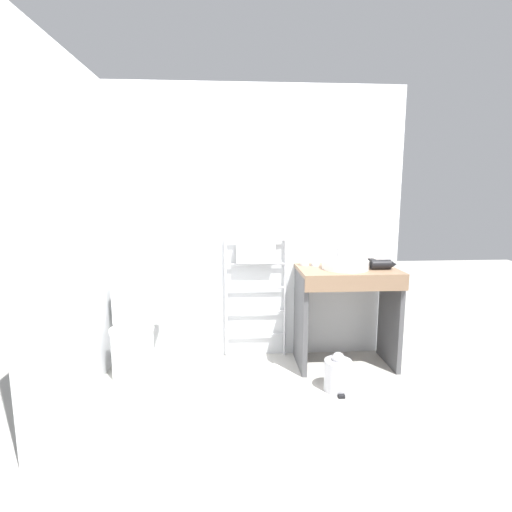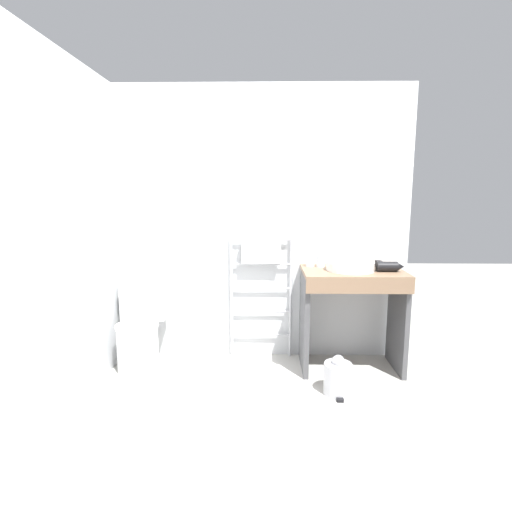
{
  "view_description": "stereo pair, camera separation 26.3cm",
  "coord_description": "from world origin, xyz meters",
  "px_view_note": "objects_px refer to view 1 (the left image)",
  "views": [
    {
      "loc": [
        -0.2,
        -2.38,
        1.55
      ],
      "look_at": [
        0.01,
        0.62,
        1.04
      ],
      "focal_mm": 28.0,
      "sensor_mm": 36.0,
      "label": 1
    },
    {
      "loc": [
        0.07,
        -2.38,
        1.55
      ],
      "look_at": [
        0.01,
        0.62,
        1.04
      ],
      "focal_mm": 28.0,
      "sensor_mm": 36.0,
      "label": 2
    }
  ],
  "objects_px": {
    "cup_near_wall": "(305,260)",
    "hair_dryer": "(381,264)",
    "toilet": "(134,336)",
    "trash_bin": "(338,374)",
    "towel_radiator": "(256,271)",
    "cup_near_edge": "(315,260)",
    "sink_basin": "(345,264)"
  },
  "relations": [
    {
      "from": "toilet",
      "to": "cup_near_wall",
      "type": "height_order",
      "value": "cup_near_wall"
    },
    {
      "from": "towel_radiator",
      "to": "cup_near_wall",
      "type": "bearing_deg",
      "value": -9.24
    },
    {
      "from": "toilet",
      "to": "hair_dryer",
      "type": "distance_m",
      "value": 2.19
    },
    {
      "from": "toilet",
      "to": "towel_radiator",
      "type": "height_order",
      "value": "towel_radiator"
    },
    {
      "from": "cup_near_wall",
      "to": "trash_bin",
      "type": "distance_m",
      "value": 1.02
    },
    {
      "from": "hair_dryer",
      "to": "trash_bin",
      "type": "distance_m",
      "value": 1.0
    },
    {
      "from": "sink_basin",
      "to": "hair_dryer",
      "type": "xyz_separation_m",
      "value": [
        0.31,
        -0.03,
        0.0
      ]
    },
    {
      "from": "hair_dryer",
      "to": "trash_bin",
      "type": "bearing_deg",
      "value": -138.37
    },
    {
      "from": "towel_radiator",
      "to": "toilet",
      "type": "bearing_deg",
      "value": -166.3
    },
    {
      "from": "toilet",
      "to": "cup_near_wall",
      "type": "bearing_deg",
      "value": 7.12
    },
    {
      "from": "hair_dryer",
      "to": "towel_radiator",
      "type": "bearing_deg",
      "value": 165.62
    },
    {
      "from": "cup_near_wall",
      "to": "hair_dryer",
      "type": "xyz_separation_m",
      "value": [
        0.62,
        -0.2,
        -0.01
      ]
    },
    {
      "from": "toilet",
      "to": "sink_basin",
      "type": "xyz_separation_m",
      "value": [
        1.8,
        0.01,
        0.59
      ]
    },
    {
      "from": "trash_bin",
      "to": "cup_near_wall",
      "type": "bearing_deg",
      "value": 104.44
    },
    {
      "from": "towel_radiator",
      "to": "hair_dryer",
      "type": "xyz_separation_m",
      "value": [
        1.06,
        -0.27,
        0.1
      ]
    },
    {
      "from": "toilet",
      "to": "trash_bin",
      "type": "relative_size",
      "value": 2.47
    },
    {
      "from": "towel_radiator",
      "to": "cup_near_wall",
      "type": "distance_m",
      "value": 0.45
    },
    {
      "from": "cup_near_edge",
      "to": "trash_bin",
      "type": "height_order",
      "value": "cup_near_edge"
    },
    {
      "from": "toilet",
      "to": "sink_basin",
      "type": "bearing_deg",
      "value": 0.35
    },
    {
      "from": "sink_basin",
      "to": "cup_near_wall",
      "type": "xyz_separation_m",
      "value": [
        -0.32,
        0.17,
        0.01
      ]
    },
    {
      "from": "towel_radiator",
      "to": "sink_basin",
      "type": "xyz_separation_m",
      "value": [
        0.75,
        -0.25,
        0.1
      ]
    },
    {
      "from": "cup_near_wall",
      "to": "toilet",
      "type": "bearing_deg",
      "value": -172.88
    },
    {
      "from": "cup_near_wall",
      "to": "hair_dryer",
      "type": "bearing_deg",
      "value": -17.84
    },
    {
      "from": "sink_basin",
      "to": "cup_near_edge",
      "type": "height_order",
      "value": "cup_near_edge"
    },
    {
      "from": "hair_dryer",
      "to": "trash_bin",
      "type": "height_order",
      "value": "hair_dryer"
    },
    {
      "from": "sink_basin",
      "to": "cup_near_edge",
      "type": "distance_m",
      "value": 0.27
    },
    {
      "from": "towel_radiator",
      "to": "cup_near_wall",
      "type": "xyz_separation_m",
      "value": [
        0.43,
        -0.07,
        0.11
      ]
    },
    {
      "from": "toilet",
      "to": "hair_dryer",
      "type": "bearing_deg",
      "value": -0.4
    },
    {
      "from": "towel_radiator",
      "to": "cup_near_edge",
      "type": "relative_size",
      "value": 11.66
    },
    {
      "from": "towel_radiator",
      "to": "trash_bin",
      "type": "distance_m",
      "value": 1.14
    },
    {
      "from": "cup_near_edge",
      "to": "toilet",
      "type": "bearing_deg",
      "value": -174.17
    },
    {
      "from": "hair_dryer",
      "to": "trash_bin",
      "type": "xyz_separation_m",
      "value": [
        -0.46,
        -0.41,
        -0.79
      ]
    }
  ]
}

